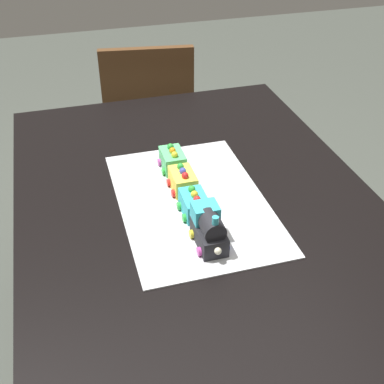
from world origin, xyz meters
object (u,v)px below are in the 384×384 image
object	(u,v)px
dining_table	(197,228)
cake_car_flatbed_mint_green	(173,160)
chair	(149,120)
cake_locomotive	(209,228)
cake_car_gondola_turquoise	(194,204)
cake_car_hopper_lemon	(183,181)

from	to	relation	value
dining_table	cake_car_flatbed_mint_green	bearing A→B (deg)	9.63
chair	cake_car_flatbed_mint_green	distance (m)	0.92
cake_car_flatbed_mint_green	cake_locomotive	bearing A→B (deg)	-180.00
dining_table	chair	size ratio (longest dim) A/B	1.63
cake_car_gondola_turquoise	cake_car_flatbed_mint_green	bearing A→B (deg)	0.00
chair	cake_locomotive	world-z (taller)	same
cake_locomotive	cake_car_flatbed_mint_green	bearing A→B (deg)	0.00
chair	cake_car_gondola_turquoise	world-z (taller)	chair
cake_locomotive	cake_car_hopper_lemon	distance (m)	0.25
chair	cake_car_flatbed_mint_green	xyz separation A→B (m)	(-0.87, 0.09, 0.30)
chair	cake_car_gondola_turquoise	size ratio (longest dim) A/B	8.60
chair	cake_locomotive	xyz separation A→B (m)	(-1.23, 0.09, 0.32)
cake_car_hopper_lemon	cake_car_flatbed_mint_green	world-z (taller)	same
dining_table	cake_car_gondola_turquoise	distance (m)	0.16
cake_car_gondola_turquoise	cake_car_hopper_lemon	bearing A→B (deg)	0.00
cake_car_hopper_lemon	chair	bearing A→B (deg)	-5.50
chair	cake_car_hopper_lemon	world-z (taller)	chair
cake_car_gondola_turquoise	cake_car_hopper_lemon	xyz separation A→B (m)	(0.12, 0.00, 0.00)
cake_car_hopper_lemon	cake_car_gondola_turquoise	bearing A→B (deg)	180.00
cake_locomotive	chair	bearing A→B (deg)	-4.40
cake_locomotive	dining_table	bearing A→B (deg)	-8.11
cake_locomotive	cake_car_gondola_turquoise	size ratio (longest dim) A/B	1.40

